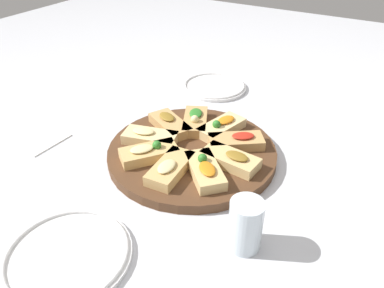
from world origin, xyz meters
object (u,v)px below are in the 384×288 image
object	(u,v)px
serving_board	(192,152)
water_glass	(245,225)
plate_left	(214,86)
napkin_stack	(41,139)
plate_right	(67,255)

from	to	relation	value
serving_board	water_glass	distance (m)	0.30
serving_board	plate_left	size ratio (longest dim) A/B	1.93
water_glass	napkin_stack	xyz separation A→B (m)	(-0.06, -0.61, -0.05)
water_glass	napkin_stack	size ratio (longest dim) A/B	0.85
plate_right	water_glass	distance (m)	0.32
serving_board	napkin_stack	size ratio (longest dim) A/B	3.40
serving_board	plate_left	xyz separation A→B (m)	(-0.38, -0.13, -0.00)
plate_right	plate_left	bearing A→B (deg)	-172.44
plate_left	napkin_stack	distance (m)	0.57
napkin_stack	plate_left	bearing A→B (deg)	154.27
serving_board	napkin_stack	xyz separation A→B (m)	(0.14, -0.38, -0.01)
plate_left	water_glass	distance (m)	0.68
serving_board	water_glass	world-z (taller)	water_glass
water_glass	napkin_stack	distance (m)	0.61
napkin_stack	serving_board	bearing A→B (deg)	109.98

